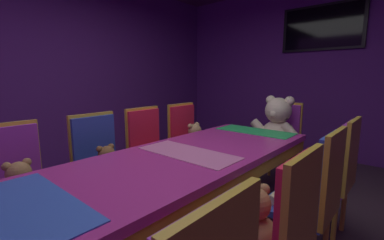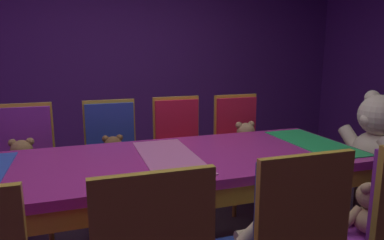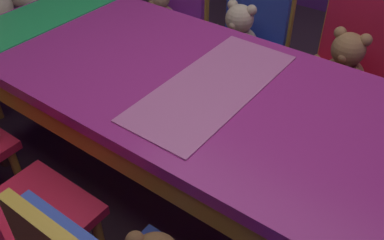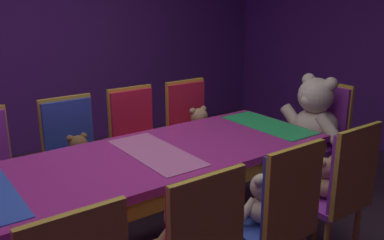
{
  "view_description": "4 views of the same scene",
  "coord_description": "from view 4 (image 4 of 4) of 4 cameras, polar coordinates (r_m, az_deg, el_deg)",
  "views": [
    {
      "loc": [
        1.23,
        -1.37,
        1.29
      ],
      "look_at": [
        -0.25,
        0.33,
        0.92
      ],
      "focal_mm": 24.3,
      "sensor_mm": 36.0,
      "label": 1
    },
    {
      "loc": [
        1.91,
        -0.49,
        1.35
      ],
      "look_at": [
        -0.19,
        0.21,
        0.92
      ],
      "focal_mm": 31.95,
      "sensor_mm": 36.0,
      "label": 2
    },
    {
      "loc": [
        -1.11,
        -0.72,
        1.64
      ],
      "look_at": [
        -0.21,
        -0.06,
        0.74
      ],
      "focal_mm": 39.29,
      "sensor_mm": 36.0,
      "label": 3
    },
    {
      "loc": [
        2.18,
        -1.3,
        1.71
      ],
      "look_at": [
        0.03,
        0.27,
        0.92
      ],
      "focal_mm": 39.01,
      "sensor_mm": 36.0,
      "label": 4
    }
  ],
  "objects": [
    {
      "name": "teddy_left_1",
      "position": [
        3.22,
        -15.16,
        -4.68
      ],
      "size": [
        0.23,
        0.3,
        0.28
      ],
      "color": "brown",
      "rests_on": "chair_left_1"
    },
    {
      "name": "chair_left_2",
      "position": [
        3.58,
        -7.73,
        -1.81
      ],
      "size": [
        0.42,
        0.41,
        0.98
      ],
      "color": "red",
      "rests_on": "ground_plane"
    },
    {
      "name": "wall_left",
      "position": [
        4.96,
        -21.35,
        11.77
      ],
      "size": [
        0.12,
        6.4,
        2.8
      ],
      "primitive_type": "cube",
      "color": "#59267F",
      "rests_on": "ground_plane"
    },
    {
      "name": "chair_right_3",
      "position": [
        2.78,
        19.88,
        -8.21
      ],
      "size": [
        0.42,
        0.41,
        0.98
      ],
      "rotation": [
        0.0,
        0.0,
        3.14
      ],
      "color": "purple",
      "rests_on": "ground_plane"
    },
    {
      "name": "teddy_right_3",
      "position": [
        2.86,
        17.48,
        -7.75
      ],
      "size": [
        0.22,
        0.29,
        0.27
      ],
      "rotation": [
        0.0,
        0.0,
        3.14
      ],
      "color": "tan",
      "rests_on": "chair_right_3"
    },
    {
      "name": "teddy_right_2",
      "position": [
        2.46,
        9.53,
        -10.86
      ],
      "size": [
        0.25,
        0.32,
        0.3
      ],
      "rotation": [
        0.0,
        0.0,
        3.14
      ],
      "color": "beige",
      "rests_on": "chair_right_2"
    },
    {
      "name": "banquet_table",
      "position": [
        2.75,
        -4.95,
        -6.18
      ],
      "size": [
        0.9,
        2.44,
        0.75
      ],
      "color": "#B22D8C",
      "rests_on": "ground_plane"
    },
    {
      "name": "teddy_left_3",
      "position": [
        3.73,
        1.03,
        -0.97
      ],
      "size": [
        0.26,
        0.33,
        0.32
      ],
      "color": "tan",
      "rests_on": "chair_left_3"
    },
    {
      "name": "chair_left_3",
      "position": [
        3.84,
        -0.29,
        -0.41
      ],
      "size": [
        0.42,
        0.41,
        0.98
      ],
      "color": "red",
      "rests_on": "ground_plane"
    },
    {
      "name": "chair_right_2",
      "position": [
        2.37,
        12.08,
        -11.91
      ],
      "size": [
        0.42,
        0.41,
        0.98
      ],
      "rotation": [
        0.0,
        0.0,
        3.14
      ],
      "color": "#2D47B2",
      "rests_on": "ground_plane"
    },
    {
      "name": "throne_chair",
      "position": [
        3.92,
        17.63,
        -0.85
      ],
      "size": [
        0.41,
        0.42,
        0.98
      ],
      "rotation": [
        0.0,
        0.0,
        -1.57
      ],
      "color": "purple",
      "rests_on": "ground_plane"
    },
    {
      "name": "teddy_right_1",
      "position": [
        2.12,
        -1.76,
        -15.22
      ],
      "size": [
        0.26,
        0.33,
        0.31
      ],
      "rotation": [
        0.0,
        0.0,
        3.14
      ],
      "color": "#9E7247",
      "rests_on": "chair_right_1"
    },
    {
      "name": "king_teddy_bear",
      "position": [
        3.76,
        16.26,
        0.5
      ],
      "size": [
        0.65,
        0.5,
        0.61
      ],
      "rotation": [
        0.0,
        0.0,
        -1.57
      ],
      "color": "beige",
      "rests_on": "throne_chair"
    },
    {
      "name": "chair_left_1",
      "position": [
        3.34,
        -16.08,
        -3.67
      ],
      "size": [
        0.42,
        0.41,
        0.98
      ],
      "color": "#2D47B2",
      "rests_on": "ground_plane"
    }
  ]
}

